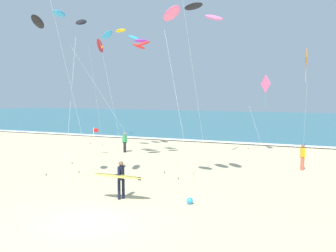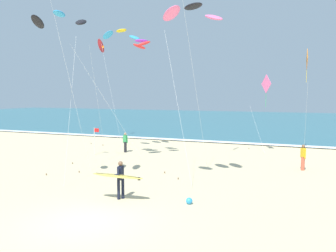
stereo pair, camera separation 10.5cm
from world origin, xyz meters
TOP-DOWN VIEW (x-y plane):
  - ground_plane at (0.00, 0.00)m, footprint 160.00×160.00m
  - ocean_water at (0.00, 52.30)m, footprint 160.00×60.00m
  - shoreline_foam at (0.00, 22.60)m, footprint 160.00×1.21m
  - surfer_lead at (-0.21, 2.71)m, footprint 2.35×1.09m
  - kite_arc_violet_far at (-3.58, 11.62)m, footprint 4.73×4.10m
  - kite_delta_scarlet_high at (-12.10, 19.81)m, footprint 0.83×3.50m
  - kite_diamond_amber_low at (6.90, 18.76)m, footprint 0.27×3.11m
  - kite_arc_golden_distant at (-6.61, 14.18)m, footprint 4.85×4.02m
  - kite_arc_cobalt_close at (-3.78, 3.39)m, footprint 2.90×4.35m
  - kite_arc_charcoal_outer at (2.11, 5.79)m, footprint 4.12×4.12m
  - kite_diamond_rose_extra at (4.04, 17.64)m, footprint 2.03×2.65m
  - bystander_yellow_top at (7.03, 12.38)m, footprint 0.33×0.43m
  - bystander_green_top at (-6.35, 14.15)m, footprint 0.49×0.26m
  - lifeguard_flag at (-7.92, 12.25)m, footprint 0.44×0.05m
  - beach_ball at (2.82, 3.34)m, footprint 0.28×0.28m

SIDE VIEW (x-z plane):
  - ground_plane at x=0.00m, z-range 0.00..0.00m
  - ocean_water at x=0.00m, z-range 0.00..0.08m
  - shoreline_foam at x=0.00m, z-range 0.08..0.09m
  - beach_ball at x=2.82m, z-range 0.00..0.28m
  - bystander_yellow_top at x=7.03m, z-range 0.02..1.61m
  - bystander_green_top at x=-6.35m, z-range 0.02..1.61m
  - surfer_lead at x=-0.21m, z-range 0.20..1.90m
  - lifeguard_flag at x=-7.92m, z-range 0.22..2.32m
  - kite_diamond_rose_extra at x=4.04m, z-range 2.22..8.37m
  - kite_diamond_amber_low at x=6.90m, z-range 3.11..11.19m
  - kite_arc_violet_far at x=-3.58m, z-range 3.89..12.28m
  - kite_arc_cobalt_close at x=-3.78m, z-range 3.91..12.47m
  - kite_arc_charcoal_outer at x=2.11m, z-range 4.06..12.95m
  - kite_arc_golden_distant at x=-6.61m, z-range 4.44..14.13m
  - kite_delta_scarlet_high at x=-12.10m, z-range 4.32..14.42m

